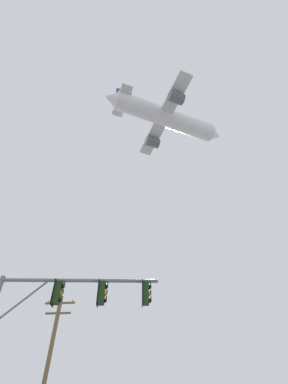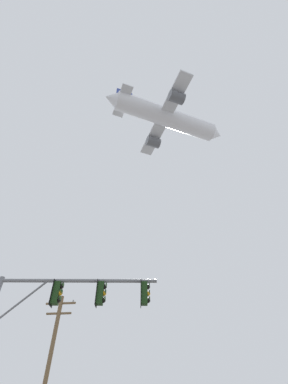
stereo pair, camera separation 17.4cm
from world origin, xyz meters
name	(u,v)px [view 2 (the right image)]	position (x,y,z in m)	size (l,w,h in m)	color
signal_pole_near	(58,309)	(-3.85, 6.97, 4.65)	(6.66, 0.88, 5.97)	slate
utility_pole	(50,358)	(-7.27, 15.68, 4.49)	(2.20, 0.28, 8.40)	brown
airplane	(166,118)	(1.96, 21.77, 39.50)	(19.91, 15.37, 5.72)	white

